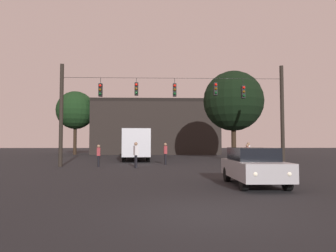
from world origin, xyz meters
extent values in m
plane|color=black|center=(0.00, 24.50, 0.00)|extent=(168.00, 168.00, 0.00)
cylinder|color=black|center=(-8.17, 15.64, 3.76)|extent=(0.28, 0.28, 7.52)
cylinder|color=black|center=(8.17, 15.64, 3.76)|extent=(0.28, 0.28, 7.52)
cylinder|color=black|center=(0.00, 15.64, 6.53)|extent=(16.34, 0.02, 0.02)
cylinder|color=black|center=(-5.34, 15.64, 6.30)|extent=(0.03, 0.03, 0.43)
cube|color=black|center=(-5.34, 15.64, 5.61)|extent=(0.26, 0.32, 0.95)
sphere|color=red|center=(-5.34, 15.46, 5.91)|extent=(0.20, 0.20, 0.20)
sphere|color=#5B3D0C|center=(-5.34, 15.46, 5.61)|extent=(0.20, 0.20, 0.20)
sphere|color=#0C4219|center=(-5.34, 15.46, 5.31)|extent=(0.20, 0.20, 0.20)
cylinder|color=black|center=(-2.71, 15.64, 6.34)|extent=(0.03, 0.03, 0.35)
cube|color=black|center=(-2.71, 15.64, 5.70)|extent=(0.26, 0.32, 0.95)
sphere|color=red|center=(-2.71, 15.46, 6.00)|extent=(0.20, 0.20, 0.20)
sphere|color=#5B3D0C|center=(-2.71, 15.46, 5.70)|extent=(0.20, 0.20, 0.20)
sphere|color=#0C4219|center=(-2.71, 15.46, 5.40)|extent=(0.20, 0.20, 0.20)
cylinder|color=black|center=(0.12, 15.64, 6.32)|extent=(0.03, 0.03, 0.40)
cube|color=black|center=(0.12, 15.64, 5.64)|extent=(0.26, 0.32, 0.95)
sphere|color=red|center=(0.12, 15.46, 5.94)|extent=(0.20, 0.20, 0.20)
sphere|color=#5B3D0C|center=(0.12, 15.46, 5.64)|extent=(0.20, 0.20, 0.20)
sphere|color=#0C4219|center=(0.12, 15.46, 5.34)|extent=(0.20, 0.20, 0.20)
cylinder|color=black|center=(3.17, 15.64, 6.36)|extent=(0.03, 0.03, 0.31)
cube|color=black|center=(3.17, 15.64, 5.73)|extent=(0.26, 0.32, 0.95)
sphere|color=red|center=(3.17, 15.46, 6.03)|extent=(0.20, 0.20, 0.20)
sphere|color=#5B3D0C|center=(3.17, 15.46, 5.73)|extent=(0.20, 0.20, 0.20)
sphere|color=#0C4219|center=(3.17, 15.46, 5.43)|extent=(0.20, 0.20, 0.20)
cylinder|color=black|center=(5.25, 15.64, 6.26)|extent=(0.03, 0.03, 0.52)
cube|color=black|center=(5.25, 15.64, 5.52)|extent=(0.26, 0.32, 0.95)
sphere|color=red|center=(5.25, 15.46, 5.82)|extent=(0.20, 0.20, 0.20)
sphere|color=#5B3D0C|center=(5.25, 15.46, 5.52)|extent=(0.20, 0.20, 0.20)
sphere|color=#0C4219|center=(5.25, 15.46, 5.22)|extent=(0.20, 0.20, 0.20)
cube|color=#B7BCC6|center=(-3.41, 25.28, 1.75)|extent=(3.38, 11.17, 2.50)
cube|color=black|center=(-3.41, 25.28, 2.36)|extent=(3.36, 10.51, 0.70)
cylinder|color=black|center=(-4.83, 29.14, 0.50)|extent=(0.36, 1.02, 1.00)
cylinder|color=black|center=(-2.62, 29.32, 0.50)|extent=(0.36, 1.02, 1.00)
cylinder|color=black|center=(-4.34, 23.00, 0.50)|extent=(0.36, 1.02, 1.00)
cylinder|color=black|center=(-2.13, 23.18, 0.50)|extent=(0.36, 1.02, 1.00)
cylinder|color=black|center=(-4.18, 21.03, 0.50)|extent=(0.36, 1.02, 1.00)
cylinder|color=black|center=(-1.97, 21.21, 0.50)|extent=(0.36, 1.02, 1.00)
cube|color=beige|center=(-3.67, 28.57, 2.36)|extent=(2.62, 1.00, 0.56)
cube|color=beige|center=(-3.19, 22.54, 2.36)|extent=(2.62, 1.00, 0.56)
cube|color=#99999E|center=(2.72, 5.03, 0.66)|extent=(1.84, 4.32, 0.68)
cube|color=black|center=(2.73, 5.18, 1.26)|extent=(1.61, 2.34, 0.52)
cylinder|color=black|center=(3.50, 3.61, 0.32)|extent=(0.23, 0.64, 0.64)
cylinder|color=black|center=(1.92, 3.62, 0.32)|extent=(0.23, 0.64, 0.64)
cylinder|color=black|center=(3.53, 6.45, 0.32)|extent=(0.23, 0.64, 0.64)
cylinder|color=black|center=(1.95, 6.46, 0.32)|extent=(0.23, 0.64, 0.64)
sphere|color=white|center=(3.28, 2.93, 0.66)|extent=(0.18, 0.18, 0.18)
sphere|color=white|center=(2.13, 2.94, 0.66)|extent=(0.18, 0.18, 0.18)
cylinder|color=black|center=(-0.50, 17.69, 0.43)|extent=(0.14, 0.14, 0.85)
cylinder|color=black|center=(-0.51, 17.85, 0.43)|extent=(0.14, 0.14, 0.85)
cube|color=maroon|center=(-0.51, 17.77, 1.17)|extent=(0.28, 0.38, 0.64)
sphere|color=#8C6B51|center=(-0.51, 17.77, 1.61)|extent=(0.23, 0.23, 0.23)
cylinder|color=black|center=(5.89, 16.65, 0.44)|extent=(0.14, 0.14, 0.88)
cylinder|color=black|center=(5.92, 16.81, 0.44)|extent=(0.14, 0.14, 0.88)
cube|color=silver|center=(5.90, 16.73, 1.21)|extent=(0.30, 0.40, 0.66)
sphere|color=#8C6B51|center=(5.90, 16.73, 1.65)|extent=(0.24, 0.24, 0.24)
cylinder|color=black|center=(-2.60, 14.21, 0.44)|extent=(0.14, 0.14, 0.88)
cylinder|color=black|center=(-2.66, 14.35, 0.44)|extent=(0.14, 0.14, 0.88)
cube|color=silver|center=(-2.63, 14.28, 1.21)|extent=(0.36, 0.42, 0.66)
sphere|color=#8C6B51|center=(-2.63, 14.28, 1.66)|extent=(0.24, 0.24, 0.24)
cylinder|color=black|center=(-5.40, 15.51, 0.40)|extent=(0.14, 0.14, 0.79)
cylinder|color=black|center=(-5.43, 15.66, 0.40)|extent=(0.14, 0.14, 0.79)
cube|color=maroon|center=(-5.42, 15.59, 1.09)|extent=(0.29, 0.39, 0.59)
sphere|color=#8C6B51|center=(-5.42, 15.59, 1.49)|extent=(0.21, 0.21, 0.21)
cylinder|color=black|center=(5.39, 15.40, 0.41)|extent=(0.14, 0.14, 0.81)
cylinder|color=black|center=(5.43, 15.24, 0.41)|extent=(0.14, 0.14, 0.81)
cube|color=maroon|center=(5.41, 15.32, 1.12)|extent=(0.32, 0.41, 0.61)
sphere|color=#8C6B51|center=(5.41, 15.32, 1.53)|extent=(0.22, 0.22, 0.22)
cube|color=black|center=(-1.36, 44.13, 3.91)|extent=(19.16, 11.41, 7.82)
cube|color=black|center=(-1.36, 44.13, 8.07)|extent=(19.16, 11.41, 0.50)
cylinder|color=#2D2116|center=(-13.47, 40.33, 2.34)|extent=(0.50, 0.50, 4.67)
sphere|color=black|center=(-13.47, 40.33, 6.66)|extent=(5.69, 5.69, 5.69)
cylinder|color=#2D2116|center=(6.93, 25.71, 1.98)|extent=(0.50, 0.50, 3.97)
sphere|color=black|center=(6.93, 25.71, 6.20)|extent=(6.38, 6.38, 6.38)
camera|label=1|loc=(-1.16, -7.73, 1.70)|focal=34.06mm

